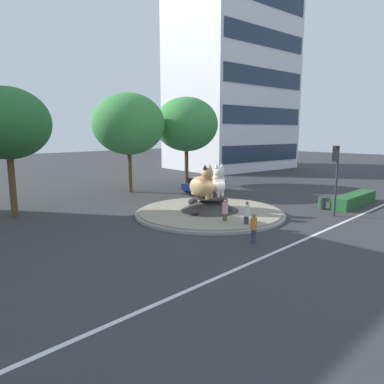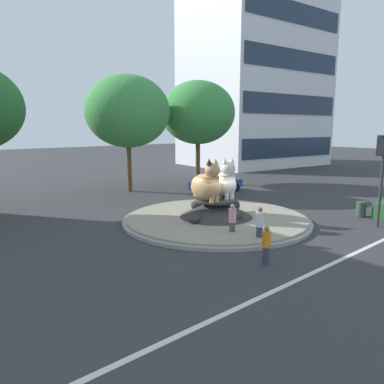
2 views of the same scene
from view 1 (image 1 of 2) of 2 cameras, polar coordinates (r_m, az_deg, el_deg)
name	(u,v)px [view 1 (image 1 of 2)]	position (r m, az deg, el deg)	size (l,w,h in m)	color
ground_plane	(210,214)	(24.70, 2.90, -3.62)	(160.00, 160.00, 0.00)	#333335
lane_centreline	(311,237)	(20.59, 18.72, -6.86)	(112.00, 0.20, 0.01)	silver
roundabout_island	(210,209)	(24.63, 2.92, -2.75)	(10.37, 10.37, 1.27)	gray
cat_statue_calico	(203,185)	(23.80, 1.77, 1.08)	(1.56, 2.34, 2.33)	tan
cat_statue_white	(216,183)	(24.85, 3.89, 1.40)	(1.96, 2.31, 2.29)	silver
traffic_light_mast	(336,165)	(25.44, 22.26, 4.08)	(0.71, 0.61, 4.79)	#2D2D33
office_tower	(232,64)	(57.95, 6.46, 19.86)	(18.74, 15.17, 31.93)	silver
clipped_hedge_strip	(354,200)	(30.40, 24.81, -1.13)	(6.03, 1.20, 0.90)	#235B28
broadleaf_tree_behind_island	(186,124)	(37.94, -0.91, 10.90)	(6.69, 6.69, 9.34)	brown
second_tree_near_tower	(129,124)	(33.82, -10.25, 10.79)	(6.72, 6.72, 9.28)	brown
third_tree_left	(7,124)	(26.44, -27.80, 9.79)	(5.57, 5.57, 8.63)	brown
pedestrian_white_shirt	(246,214)	(21.10, 8.82, -3.61)	(0.37, 0.37, 1.67)	#33384C
pedestrian_pink_shirt	(225,212)	(21.72, 5.38, -3.22)	(0.36, 0.36, 1.61)	brown
pedestrian_orange_shirt	(254,228)	(18.53, 9.96, -5.71)	(0.33, 0.33, 1.54)	#33384C
sedan_on_far_lane	(204,184)	(33.68, 1.92, 1.31)	(4.49, 2.08, 1.47)	#19479E
litter_bin	(322,203)	(27.98, 20.32, -1.70)	(0.56, 0.56, 0.90)	#2D4233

